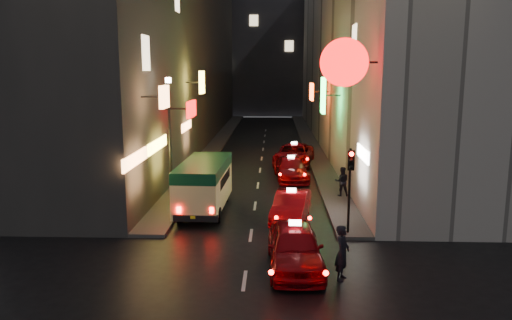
# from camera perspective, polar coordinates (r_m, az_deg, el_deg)

# --- Properties ---
(building_left) EXTENTS (7.53, 52.29, 18.00)m
(building_left) POSITION_cam_1_polar(r_m,az_deg,el_deg) (46.12, -9.33, 12.97)
(building_left) COLOR #353231
(building_left) RESTS_ON ground
(building_right) EXTENTS (8.27, 52.00, 18.00)m
(building_right) POSITION_cam_1_polar(r_m,az_deg,el_deg) (45.80, 11.24, 12.93)
(building_right) COLOR #B1ABA2
(building_right) RESTS_ON ground
(building_far) EXTENTS (30.00, 10.00, 22.00)m
(building_far) POSITION_cam_1_polar(r_m,az_deg,el_deg) (77.33, 1.42, 13.47)
(building_far) COLOR #37373C
(building_far) RESTS_ON ground
(sidewalk_left) EXTENTS (1.50, 52.00, 0.15)m
(sidewalk_left) POSITION_cam_1_polar(r_m,az_deg,el_deg) (45.99, -4.42, 1.94)
(sidewalk_left) COLOR #43403E
(sidewalk_left) RESTS_ON ground
(sidewalk_right) EXTENTS (1.50, 52.00, 0.15)m
(sidewalk_right) POSITION_cam_1_polar(r_m,az_deg,el_deg) (45.82, 6.21, 1.87)
(sidewalk_right) COLOR #43403E
(sidewalk_right) RESTS_ON ground
(minibus) EXTENTS (2.18, 5.74, 2.44)m
(minibus) POSITION_cam_1_polar(r_m,az_deg,el_deg) (23.98, -5.94, -2.30)
(minibus) COLOR #F0E296
(minibus) RESTS_ON ground
(taxi_near) EXTENTS (2.50, 5.72, 1.97)m
(taxi_near) POSITION_cam_1_polar(r_m,az_deg,el_deg) (17.34, 4.46, -9.47)
(taxi_near) COLOR maroon
(taxi_near) RESTS_ON ground
(taxi_second) EXTENTS (2.79, 5.12, 1.71)m
(taxi_second) POSITION_cam_1_polar(r_m,az_deg,el_deg) (22.65, 4.04, -5.04)
(taxi_second) COLOR maroon
(taxi_second) RESTS_ON ground
(taxi_third) EXTENTS (2.46, 5.14, 1.76)m
(taxi_third) POSITION_cam_1_polar(r_m,az_deg,el_deg) (30.95, 4.03, -0.82)
(taxi_third) COLOR maroon
(taxi_third) RESTS_ON ground
(taxi_far) EXTENTS (3.15, 5.86, 1.94)m
(taxi_far) POSITION_cam_1_polar(r_m,az_deg,el_deg) (35.67, 4.37, 0.81)
(taxi_far) COLOR maroon
(taxi_far) RESTS_ON ground
(pedestrian_crossing) EXTENTS (0.66, 0.80, 2.07)m
(pedestrian_crossing) POSITION_cam_1_polar(r_m,az_deg,el_deg) (16.60, 9.84, -10.01)
(pedestrian_crossing) COLOR black
(pedestrian_crossing) RESTS_ON ground
(pedestrian_sidewalk) EXTENTS (0.67, 0.43, 1.76)m
(pedestrian_sidewalk) POSITION_cam_1_polar(r_m,az_deg,el_deg) (26.72, 9.80, -2.21)
(pedestrian_sidewalk) COLOR black
(pedestrian_sidewalk) RESTS_ON sidewalk_right
(traffic_light) EXTENTS (0.26, 0.43, 3.50)m
(traffic_light) POSITION_cam_1_polar(r_m,az_deg,el_deg) (20.33, 10.73, -1.43)
(traffic_light) COLOR black
(traffic_light) RESTS_ON sidewalk_right
(lamp_post) EXTENTS (0.28, 0.28, 6.22)m
(lamp_post) POSITION_cam_1_polar(r_m,az_deg,el_deg) (24.93, -9.83, 3.17)
(lamp_post) COLOR black
(lamp_post) RESTS_ON sidewalk_left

